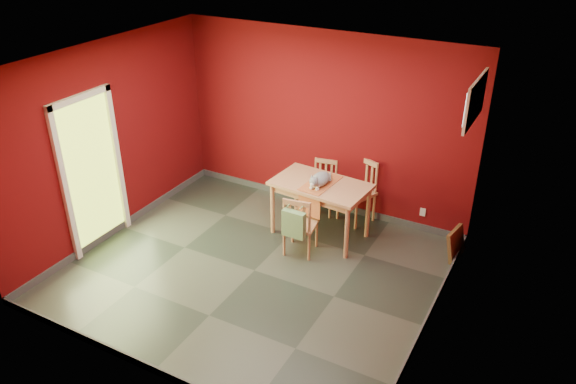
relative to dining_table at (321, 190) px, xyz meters
The scene contains 13 objects.
ground 1.44m from the dining_table, 106.69° to the right, with size 4.50×4.50×0.00m, color #2D342D.
room_shell 1.41m from the dining_table, 106.69° to the right, with size 4.50×4.50×4.50m.
doorway 3.06m from the dining_table, 148.37° to the right, with size 0.06×1.01×2.13m.
window 2.49m from the dining_table, ahead, with size 0.05×0.90×0.50m.
outlet_plate 1.53m from the dining_table, 32.63° to the left, with size 0.08×0.01×0.12m, color silver.
dining_table is the anchor object (origin of this frame).
table_runner 0.13m from the dining_table, 90.00° to the right, with size 0.39×0.72×0.35m.
chair_far_left 0.77m from the dining_table, 111.44° to the left, with size 0.43×0.43×0.81m.
chair_far_right 0.77m from the dining_table, 65.20° to the left, with size 0.57×0.57×0.94m.
chair_near 0.61m from the dining_table, 94.06° to the right, with size 0.46×0.46×0.87m.
tote_bag 0.77m from the dining_table, 91.33° to the right, with size 0.31×0.19×0.43m.
cat 0.22m from the dining_table, 76.23° to the right, with size 0.24×0.46×0.23m, color slate, non-canonical shape.
picture_frame 1.93m from the dining_table, 10.58° to the left, with size 0.21×0.43×0.42m.
Camera 1 is at (3.20, -5.01, 4.28)m, focal length 35.00 mm.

